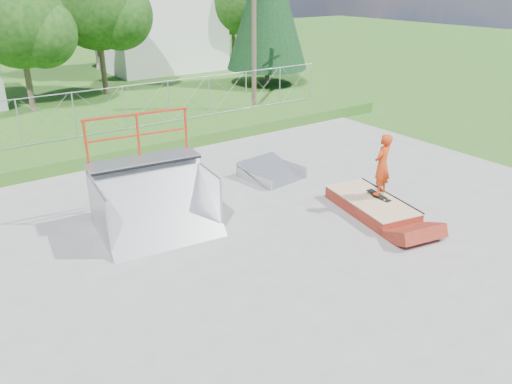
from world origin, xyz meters
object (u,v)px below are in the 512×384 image
Objects in this scene: skater at (382,167)px; flat_bank_ramp at (272,171)px; grind_box at (371,206)px; quarter_pipe at (155,180)px.

flat_bank_ramp is at bearing -90.55° from skater.
grind_box is 1.73× the size of skater.
grind_box is at bearing -85.72° from flat_bank_ramp.
skater reaches higher than grind_box.
skater is at bearing -82.28° from flat_bank_ramp.
quarter_pipe reaches higher than flat_bank_ramp.
grind_box is 1.71× the size of flat_bank_ramp.
quarter_pipe reaches higher than skater.
grind_box is 3.86m from flat_bank_ramp.
quarter_pipe reaches higher than grind_box.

